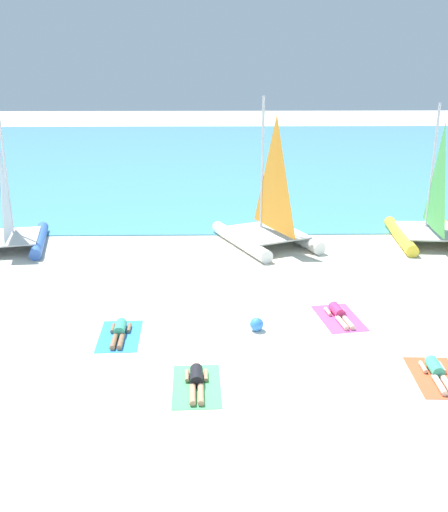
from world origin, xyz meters
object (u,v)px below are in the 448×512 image
(sailboat_yellow, at_px, (430,223))
(sunbather_center_left, at_px, (197,380))
(sailboat_blue, at_px, (11,230))
(towel_center_left, at_px, (197,386))
(beach_ball, at_px, (257,324))
(sunbather_leftmost, at_px, (120,331))
(towel_leftmost, at_px, (120,336))
(towel_rightmost, at_px, (437,377))
(sunbather_center_right, at_px, (339,313))
(towel_center_right, at_px, (339,318))
(sunbather_rightmost, at_px, (436,371))
(sailboat_white, at_px, (268,224))

(sailboat_yellow, height_order, sunbather_center_left, sailboat_yellow)
(sunbather_center_left, bearing_deg, sailboat_blue, 124.29)
(sunbather_center_left, bearing_deg, towel_center_left, -90.00)
(sailboat_yellow, bearing_deg, beach_ball, -129.14)
(sunbather_leftmost, distance_m, beach_ball, 3.73)
(towel_leftmost, bearing_deg, sunbather_leftmost, 91.82)
(sunbather_center_left, bearing_deg, sailboat_yellow, 47.70)
(towel_rightmost, bearing_deg, sunbather_center_right, 115.86)
(beach_ball, bearing_deg, towel_center_right, 17.14)
(sailboat_yellow, height_order, towel_center_right, sailboat_yellow)
(towel_rightmost, relative_size, beach_ball, 5.05)
(sunbather_leftmost, xyz_separation_m, towel_center_left, (2.15, -2.64, -0.13))
(sailboat_blue, bearing_deg, towel_center_left, -65.15)
(sailboat_blue, relative_size, sunbather_center_right, 3.23)
(sailboat_yellow, xyz_separation_m, beach_ball, (-7.52, -7.89, -0.63))
(towel_center_left, relative_size, sunbather_rightmost, 1.21)
(towel_leftmost, height_order, beach_ball, beach_ball)
(sunbather_leftmost, relative_size, towel_center_right, 0.82)
(sunbather_rightmost, bearing_deg, beach_ball, 150.93)
(sailboat_white, xyz_separation_m, sailboat_yellow, (6.53, 0.09, -0.04))
(sunbather_leftmost, height_order, sunbather_center_left, same)
(sailboat_blue, distance_m, beach_ball, 11.79)
(sunbather_leftmost, height_order, beach_ball, beach_ball)
(sailboat_blue, relative_size, sunbather_rightmost, 3.23)
(towel_rightmost, bearing_deg, sailboat_yellow, 71.71)
(sunbather_leftmost, bearing_deg, sailboat_yellow, 33.95)
(sunbather_leftmost, relative_size, sunbather_center_left, 1.00)
(towel_leftmost, bearing_deg, sunbather_rightmost, -15.87)
(towel_center_right, bearing_deg, towel_center_left, -138.12)
(sailboat_blue, height_order, sunbather_rightmost, sailboat_blue)
(sailboat_white, relative_size, sailboat_yellow, 1.05)
(sailboat_white, distance_m, beach_ball, 7.89)
(towel_leftmost, xyz_separation_m, towel_rightmost, (7.79, -2.28, 0.00))
(sailboat_blue, height_order, sailboat_yellow, sailboat_yellow)
(sailboat_yellow, height_order, sunbather_center_right, sailboat_yellow)
(towel_center_right, relative_size, sunbather_center_right, 1.21)
(beach_ball, bearing_deg, sunbather_rightmost, -31.49)
(sailboat_blue, bearing_deg, towel_leftmost, -66.52)
(sunbather_center_right, height_order, towel_rightmost, sunbather_center_right)
(beach_ball, bearing_deg, towel_rightmost, -32.19)
(beach_ball, bearing_deg, sunbather_leftmost, -176.74)
(sailboat_yellow, bearing_deg, sunbather_leftmost, -139.74)
(towel_center_left, xyz_separation_m, sunbather_rightmost, (5.65, 0.35, 0.13))
(sunbather_leftmost, distance_m, towel_center_left, 3.40)
(towel_center_right, bearing_deg, sailboat_yellow, 54.55)
(sailboat_yellow, bearing_deg, sunbather_center_right, -121.27)
(sunbather_leftmost, bearing_deg, sunbather_center_left, -51.98)
(towel_rightmost, bearing_deg, sailboat_white, 106.56)
(sunbather_center_right, bearing_deg, towel_center_right, -90.00)
(sailboat_yellow, distance_m, sunbather_center_left, 14.04)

